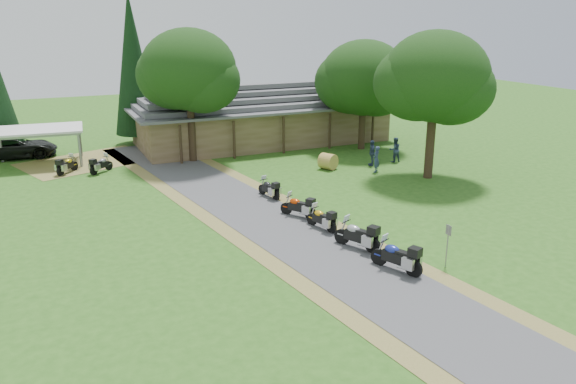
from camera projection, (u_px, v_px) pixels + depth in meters
name	position (u px, v px, depth m)	size (l,w,h in m)	color
ground	(340.00, 263.00, 24.01)	(120.00, 120.00, 0.00)	#2A5718
driveway	(291.00, 234.00, 27.29)	(46.00, 46.00, 0.00)	#404042
lodge	(262.00, 113.00, 46.50)	(21.40, 9.40, 4.90)	brown
carport	(39.00, 147.00, 39.66)	(5.99, 3.99, 2.60)	silver
car_dark_suv	(16.00, 142.00, 41.56)	(6.14, 2.61, 2.35)	black
motorcycle_row_a	(396.00, 255.00, 23.07)	(2.12, 0.69, 1.45)	navy
motorcycle_row_b	(357.00, 234.00, 25.30)	(2.12, 0.69, 1.45)	#A4A7AB
motorcycle_row_c	(322.00, 217.00, 27.69)	(1.79, 0.58, 1.23)	gold
motorcycle_row_d	(298.00, 205.00, 29.37)	(1.89, 0.62, 1.29)	#C83706
motorcycle_row_e	(269.00, 188.00, 32.57)	(1.75, 0.57, 1.19)	black
motorcycle_carport_a	(67.00, 164.00, 37.61)	(1.81, 0.59, 1.24)	gold
motorcycle_carport_b	(101.00, 164.00, 37.78)	(1.79, 0.58, 1.22)	gray
person_a	(376.00, 157.00, 37.78)	(0.59, 0.43, 2.09)	navy
person_b	(395.00, 148.00, 40.43)	(0.60, 0.43, 2.11)	navy
person_c	(372.00, 151.00, 39.46)	(0.61, 0.44, 2.14)	navy
hay_bale	(328.00, 161.00, 38.64)	(1.10, 1.10, 1.01)	olive
sign_post	(447.00, 246.00, 23.38)	(0.34, 0.06, 1.90)	gray
oak_lodge_left	(189.00, 88.00, 39.39)	(6.68, 6.68, 10.61)	black
oak_lodge_right	(363.00, 92.00, 43.41)	(6.79, 6.79, 9.03)	black
oak_driveway	(434.00, 97.00, 35.20)	(6.67, 6.67, 10.55)	black
cedar_near	(133.00, 70.00, 44.62)	(3.53, 3.53, 12.05)	black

